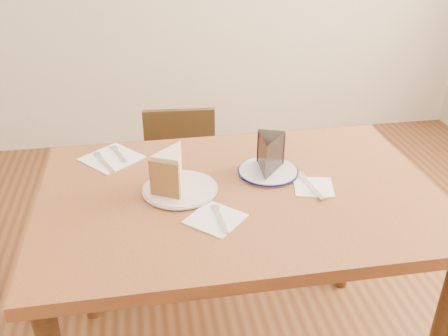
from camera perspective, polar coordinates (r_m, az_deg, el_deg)
table at (r=1.57m, az=1.74°, el=-5.69°), size 1.20×0.80×0.75m
chair_far at (r=2.18m, az=-4.80°, el=-2.45°), size 0.39×0.39×0.74m
plate_cream at (r=1.51m, az=-5.03°, el=-2.43°), size 0.22×0.22×0.01m
plate_navy at (r=1.61m, az=5.04°, el=-0.40°), size 0.19×0.19×0.01m
carrot_cake at (r=1.50m, az=-5.77°, el=-0.14°), size 0.14×0.15×0.11m
chocolate_cake at (r=1.57m, az=5.10°, el=1.30°), size 0.12×0.14×0.11m
napkin_cream at (r=1.38m, az=-0.99°, el=-5.83°), size 0.19×0.19×0.00m
napkin_navy at (r=1.55m, az=10.20°, el=-2.15°), size 0.14×0.14×0.00m
napkin_spare at (r=1.74m, az=-12.71°, el=1.10°), size 0.24×0.24×0.00m
fork_cream at (r=1.37m, az=-0.44°, el=-5.86°), size 0.02×0.14×0.00m
knife_navy at (r=1.55m, az=9.78°, el=-1.98°), size 0.04×0.17×0.00m
fork_spare at (r=1.75m, az=-11.90°, el=1.55°), size 0.06×0.14×0.00m
knife_spare at (r=1.71m, az=-13.53°, el=0.65°), size 0.07×0.15×0.00m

